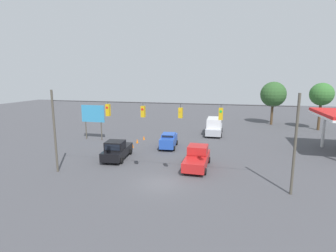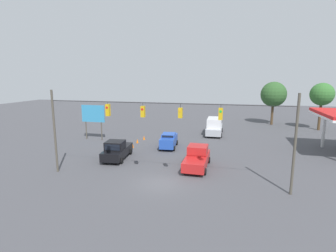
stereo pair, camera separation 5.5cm
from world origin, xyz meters
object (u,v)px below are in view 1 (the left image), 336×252
object	(u,v)px
traffic_cone_nearest	(116,156)
roadside_billboard	(93,116)
sedan_blue_withflow_mid	(169,140)
traffic_cone_fourth	(137,141)
pickup_truck_red_crossing_near	(197,158)
tree_horizon_right	(273,94)
traffic_cone_third	(133,145)
traffic_cone_second	(125,150)
overhead_signal_span	(161,127)
box_truck_silver_oncoming_deep	(214,126)
traffic_cone_fifth	(144,138)
pickup_truck_black_parked_shoulder	(117,150)
tree_horizon_left	(322,95)

from	to	relation	value
traffic_cone_nearest	roadside_billboard	distance (m)	10.84
sedan_blue_withflow_mid	traffic_cone_fourth	world-z (taller)	sedan_blue_withflow_mid
pickup_truck_red_crossing_near	tree_horizon_right	size ratio (longest dim) A/B	0.68
traffic_cone_third	roadside_billboard	distance (m)	8.22
traffic_cone_second	roadside_billboard	distance (m)	9.32
overhead_signal_span	box_truck_silver_oncoming_deep	bearing A→B (deg)	-98.77
overhead_signal_span	box_truck_silver_oncoming_deep	distance (m)	20.80
traffic_cone_second	tree_horizon_right	world-z (taller)	tree_horizon_right
overhead_signal_span	tree_horizon_right	size ratio (longest dim) A/B	2.58
overhead_signal_span	traffic_cone_fifth	world-z (taller)	overhead_signal_span
overhead_signal_span	box_truck_silver_oncoming_deep	world-z (taller)	overhead_signal_span
overhead_signal_span	traffic_cone_fifth	xyz separation A→B (m)	(6.49, -14.35, -4.57)
traffic_cone_third	traffic_cone_fourth	xyz separation A→B (m)	(0.26, -2.39, 0.00)
traffic_cone_fourth	pickup_truck_black_parked_shoulder	bearing A→B (deg)	92.44
pickup_truck_black_parked_shoulder	traffic_cone_second	distance (m)	2.47
pickup_truck_red_crossing_near	traffic_cone_second	xyz separation A→B (m)	(9.04, -3.02, -0.69)
pickup_truck_red_crossing_near	box_truck_silver_oncoming_deep	world-z (taller)	box_truck_silver_oncoming_deep
traffic_cone_nearest	traffic_cone_second	distance (m)	2.40
overhead_signal_span	pickup_truck_red_crossing_near	world-z (taller)	overhead_signal_span
pickup_truck_black_parked_shoulder	roadside_billboard	world-z (taller)	roadside_billboard
pickup_truck_black_parked_shoulder	tree_horizon_left	xyz separation A→B (m)	(-26.62, -23.06, 5.07)
traffic_cone_third	traffic_cone_fourth	size ratio (longest dim) A/B	1.00
pickup_truck_red_crossing_near	tree_horizon_left	size ratio (longest dim) A/B	0.68
traffic_cone_fourth	overhead_signal_span	bearing A→B (deg)	118.80
sedan_blue_withflow_mid	traffic_cone_nearest	bearing A→B (deg)	52.80
roadside_billboard	pickup_truck_black_parked_shoulder	bearing A→B (deg)	132.93
overhead_signal_span	traffic_cone_fourth	world-z (taller)	overhead_signal_span
pickup_truck_black_parked_shoulder	sedan_blue_withflow_mid	size ratio (longest dim) A/B	1.17
traffic_cone_fourth	traffic_cone_fifth	distance (m)	2.09
traffic_cone_fourth	tree_horizon_right	size ratio (longest dim) A/B	0.07
traffic_cone_third	roadside_billboard	world-z (taller)	roadside_billboard
sedan_blue_withflow_mid	pickup_truck_red_crossing_near	bearing A→B (deg)	124.41
pickup_truck_black_parked_shoulder	tree_horizon_right	size ratio (longest dim) A/B	0.67
roadside_billboard	sedan_blue_withflow_mid	bearing A→B (deg)	171.79
roadside_billboard	tree_horizon_left	distance (m)	37.16
traffic_cone_second	tree_horizon_right	size ratio (longest dim) A/B	0.07
traffic_cone_fourth	tree_horizon_right	xyz separation A→B (m)	(-19.86, -19.56, 5.43)
pickup_truck_red_crossing_near	roadside_billboard	size ratio (longest dim) A/B	1.09
traffic_cone_second	traffic_cone_fourth	bearing A→B (deg)	-87.27
traffic_cone_fourth	roadside_billboard	bearing A→B (deg)	-3.46
traffic_cone_third	roadside_billboard	size ratio (longest dim) A/B	0.12
pickup_truck_red_crossing_near	tree_horizon_left	distance (m)	29.99
pickup_truck_red_crossing_near	tree_horizon_left	bearing A→B (deg)	-126.68
pickup_truck_red_crossing_near	traffic_cone_third	xyz separation A→B (m)	(9.02, -5.46, -0.69)
traffic_cone_fifth	tree_horizon_right	xyz separation A→B (m)	(-19.60, -17.49, 5.43)
sedan_blue_withflow_mid	traffic_cone_third	bearing A→B (deg)	14.16
traffic_cone_nearest	traffic_cone_second	bearing A→B (deg)	-90.19
pickup_truck_black_parked_shoulder	traffic_cone_fifth	xyz separation A→B (m)	(0.05, -9.27, -0.69)
traffic_cone_fifth	tree_horizon_left	world-z (taller)	tree_horizon_left
box_truck_silver_oncoming_deep	traffic_cone_third	distance (m)	14.18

